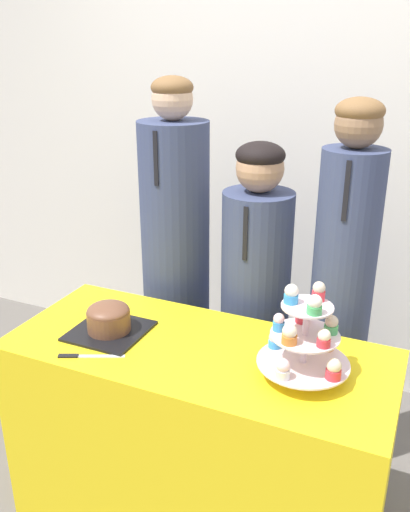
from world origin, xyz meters
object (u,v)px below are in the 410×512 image
Objects in this scene: cake_knife at (80,356)px; student_1 at (255,311)px; student_2 at (340,305)px; round_cake at (109,319)px; student_0 at (176,275)px; cupcake_stand at (305,336)px.

student_1 is (0.37, 0.75, -0.10)m from cake_knife.
student_2 is (0.37, -0.00, 0.10)m from student_1.
student_0 reaches higher than round_cake.
student_0 is 1.03× the size of student_2.
cupcake_stand reaches higher than round_cake.
round_cake is 0.93m from student_2.
round_cake is 0.73m from cupcake_stand.
cupcake_stand is 0.20× the size of student_2.
cake_knife is 0.75m from student_0.
student_2 is at bearing 21.32° from cake_knife.
round_cake is 0.16× the size of student_0.
student_0 is at bearing 180.00° from student_2.
student_2 is (0.01, 0.55, -0.14)m from cupcake_stand.
student_0 reaches higher than cake_knife.
cupcake_stand is at bearing -36.85° from student_0.
student_1 is 0.89× the size of student_2.
cupcake_stand is 0.22× the size of student_1.
cake_knife is 0.13× the size of student_0.
student_0 is at bearing 143.15° from cupcake_stand.
student_1 is (0.39, -0.00, -0.11)m from student_0.
round_cake is at bearing -142.54° from student_2.
round_cake is 0.19× the size of student_1.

